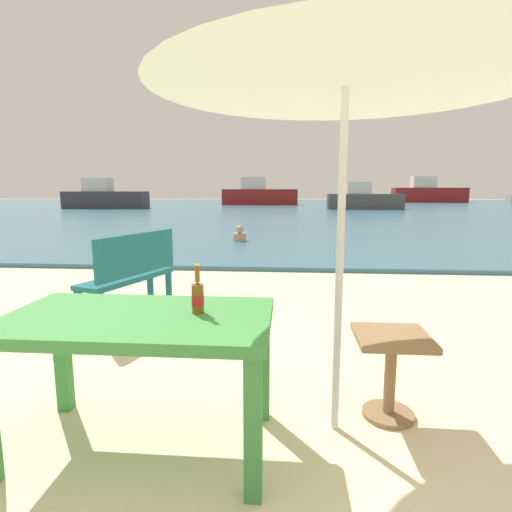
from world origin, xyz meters
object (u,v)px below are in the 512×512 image
(patio_umbrella, at_px, (347,51))
(swimmer_person, at_px, (240,235))
(picnic_table_green, at_px, (139,334))
(side_table_wood, at_px, (391,363))
(boat_barge, at_px, (428,193))
(bench_teal_center, at_px, (132,270))
(boat_sailboat, at_px, (105,198))
(boat_cargo_ship, at_px, (259,195))
(boat_ferry, at_px, (364,199))
(beer_bottle_amber, at_px, (198,296))

(patio_umbrella, height_order, swimmer_person, patio_umbrella)
(picnic_table_green, height_order, swimmer_person, picnic_table_green)
(side_table_wood, relative_size, boat_barge, 0.07)
(bench_teal_center, xyz_separation_m, boat_sailboat, (-11.49, 24.27, 0.31))
(patio_umbrella, height_order, boat_barge, boat_barge)
(bench_teal_center, relative_size, boat_cargo_ship, 0.19)
(boat_ferry, bearing_deg, boat_sailboat, -178.96)
(patio_umbrella, xyz_separation_m, boat_ferry, (4.81, 26.55, -1.37))
(beer_bottle_amber, bearing_deg, patio_umbrella, 15.62)
(side_table_wood, distance_m, swimmer_person, 8.36)
(beer_bottle_amber, bearing_deg, side_table_wood, 18.21)
(picnic_table_green, xyz_separation_m, boat_ferry, (5.88, 26.81, 0.09))
(boat_cargo_ship, distance_m, boat_ferry, 11.09)
(bench_teal_center, bearing_deg, swimmer_person, 86.28)
(swimmer_person, bearing_deg, beer_bottle_amber, -84.56)
(beer_bottle_amber, distance_m, boat_ferry, 27.33)
(beer_bottle_amber, distance_m, boat_barge, 45.66)
(swimmer_person, bearing_deg, boat_cargo_ship, 93.11)
(bench_teal_center, distance_m, boat_barge, 44.07)
(picnic_table_green, height_order, boat_cargo_ship, boat_cargo_ship)
(boat_cargo_ship, xyz_separation_m, boat_barge, (17.37, 8.45, 0.10))
(beer_bottle_amber, bearing_deg, boat_barge, 70.64)
(beer_bottle_amber, xyz_separation_m, swimmer_person, (-0.81, 8.50, -0.61))
(beer_bottle_amber, bearing_deg, boat_ferry, 78.24)
(bench_teal_center, bearing_deg, picnic_table_green, -67.64)
(patio_umbrella, height_order, side_table_wood, patio_umbrella)
(boat_sailboat, bearing_deg, bench_teal_center, -64.67)
(picnic_table_green, distance_m, side_table_wood, 1.52)
(boat_cargo_ship, bearing_deg, boat_ferry, -45.26)
(swimmer_person, relative_size, boat_ferry, 0.08)
(side_table_wood, height_order, boat_ferry, boat_ferry)
(picnic_table_green, bearing_deg, side_table_wood, 16.42)
(bench_teal_center, bearing_deg, boat_sailboat, 115.33)
(side_table_wood, bearing_deg, boat_ferry, 80.42)
(patio_umbrella, relative_size, boat_cargo_ship, 0.35)
(picnic_table_green, height_order, boat_sailboat, boat_sailboat)
(swimmer_person, bearing_deg, picnic_table_green, -86.66)
(swimmer_person, xyz_separation_m, boat_cargo_ship, (-1.42, 26.13, 0.71))
(side_table_wood, relative_size, boat_ferry, 0.11)
(swimmer_person, xyz_separation_m, boat_ferry, (6.38, 18.26, 0.50))
(patio_umbrella, bearing_deg, side_table_wood, 23.59)
(boat_cargo_ship, bearing_deg, bench_teal_center, -88.22)
(patio_umbrella, distance_m, bench_teal_center, 3.20)
(boat_ferry, xyz_separation_m, boat_sailboat, (-18.28, -0.33, 0.11))
(boat_cargo_ship, bearing_deg, beer_bottle_amber, -86.32)
(patio_umbrella, distance_m, boat_ferry, 27.01)
(beer_bottle_amber, height_order, boat_ferry, boat_ferry)
(picnic_table_green, distance_m, patio_umbrella, 1.84)
(boat_barge, bearing_deg, boat_ferry, -120.38)
(patio_umbrella, xyz_separation_m, boat_cargo_ship, (-2.99, 34.42, -1.17))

